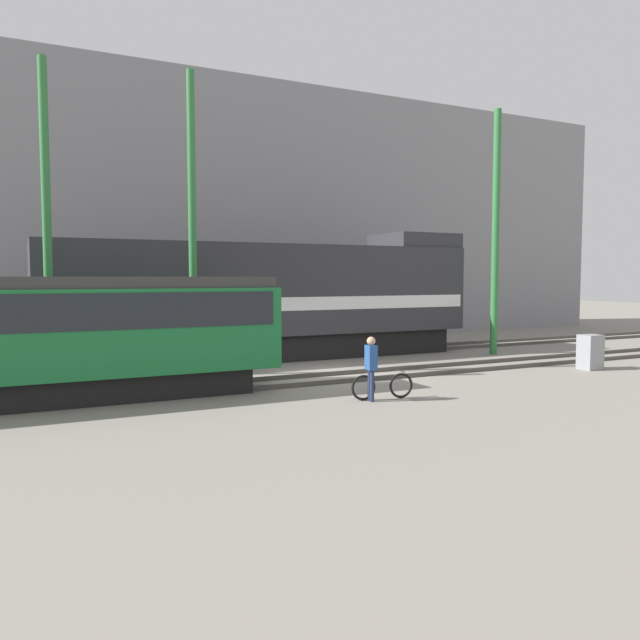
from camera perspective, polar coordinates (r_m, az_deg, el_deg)
The scene contains 12 objects.
ground_plane at distance 20.33m, azimuth 0.71°, elevation -5.07°, with size 120.00×120.00×0.00m, color gray.
track_near at distance 19.56m, azimuth 1.87°, elevation -5.23°, with size 60.00×1.50×0.14m.
track_far at distance 24.45m, azimuth -4.21°, elevation -3.38°, with size 60.00×1.51×0.14m.
building_backdrop at distance 33.31m, azimuth -10.48°, elevation 9.49°, with size 48.34×6.00×12.87m.
freight_locomotive at distance 24.22m, azimuth -4.53°, elevation 1.94°, with size 16.65×3.04×5.02m.
streetcar at distance 17.06m, azimuth -25.13°, elevation -0.99°, with size 12.56×2.54×3.20m.
bicycle at distance 16.44m, azimuth 5.73°, elevation -6.06°, with size 1.73×0.46×0.73m.
person at distance 16.05m, azimuth 4.69°, elevation -3.87°, with size 0.27×0.39×1.67m.
utility_pole_left at distance 19.81m, azimuth -23.71°, elevation 8.07°, with size 0.25×0.25×9.45m.
utility_pole_center at distance 20.48m, azimuth -11.59°, elevation 8.50°, with size 0.25×0.25×9.68m.
utility_pole_right at distance 26.63m, azimuth 15.75°, elevation 7.64°, with size 0.30×0.30×9.94m.
signal_box at distance 23.46m, azimuth 23.48°, elevation -2.71°, with size 0.70×0.60×1.20m.
Camera 1 is at (-9.15, -17.87, 3.20)m, focal length 35.00 mm.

